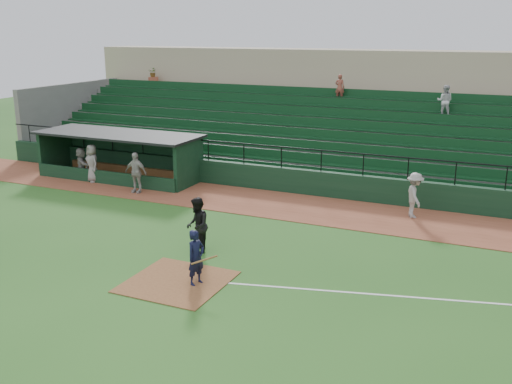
% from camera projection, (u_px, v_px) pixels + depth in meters
% --- Properties ---
extents(ground, '(90.00, 90.00, 0.00)m').
position_uv_depth(ground, '(193.00, 270.00, 19.10)').
color(ground, '#27591C').
rests_on(ground, ground).
extents(warning_track, '(40.00, 4.00, 0.03)m').
position_uv_depth(warning_track, '(283.00, 205.00, 26.12)').
color(warning_track, brown).
rests_on(warning_track, ground).
extents(home_plate_dirt, '(3.00, 3.00, 0.03)m').
position_uv_depth(home_plate_dirt, '(177.00, 282.00, 18.21)').
color(home_plate_dirt, brown).
rests_on(home_plate_dirt, ground).
extents(foul_line, '(17.49, 4.44, 0.01)m').
position_uv_depth(foul_line, '(452.00, 300.00, 16.98)').
color(foul_line, white).
rests_on(foul_line, ground).
extents(stadium_structure, '(38.00, 13.08, 6.40)m').
position_uv_depth(stadium_structure, '(339.00, 127.00, 32.93)').
color(stadium_structure, black).
rests_on(stadium_structure, ground).
extents(dugout, '(8.90, 3.20, 2.42)m').
position_uv_depth(dugout, '(124.00, 152.00, 30.99)').
color(dugout, black).
rests_on(dugout, ground).
extents(batter_at_plate, '(1.09, 0.74, 1.77)m').
position_uv_depth(batter_at_plate, '(196.00, 258.00, 17.83)').
color(batter_at_plate, black).
rests_on(batter_at_plate, ground).
extents(umpire, '(1.12, 1.21, 2.00)m').
position_uv_depth(umpire, '(197.00, 225.00, 20.39)').
color(umpire, black).
rests_on(umpire, ground).
extents(runner, '(1.15, 1.41, 1.90)m').
position_uv_depth(runner, '(415.00, 195.00, 24.18)').
color(runner, '#99938F').
rests_on(runner, warning_track).
extents(dugout_player_a, '(1.17, 0.53, 1.96)m').
position_uv_depth(dugout_player_a, '(136.00, 173.00, 27.90)').
color(dugout_player_a, '#ACA8A1').
rests_on(dugout_player_a, warning_track).
extents(dugout_player_b, '(1.12, 0.96, 1.95)m').
position_uv_depth(dugout_player_b, '(92.00, 163.00, 29.87)').
color(dugout_player_b, gray).
rests_on(dugout_player_b, warning_track).
extents(dugout_player_c, '(1.47, 1.41, 1.67)m').
position_uv_depth(dugout_player_c, '(81.00, 164.00, 30.43)').
color(dugout_player_c, gray).
rests_on(dugout_player_c, warning_track).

